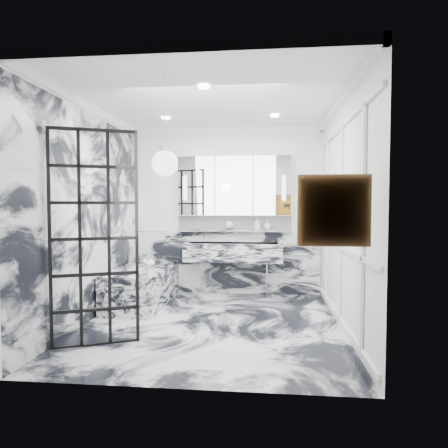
# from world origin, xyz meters

# --- Properties ---
(floor) EXTENTS (3.60, 3.60, 0.00)m
(floor) POSITION_xyz_m (0.00, 0.00, 0.00)
(floor) COLOR silver
(floor) RESTS_ON ground
(ceiling) EXTENTS (3.60, 3.60, 0.00)m
(ceiling) POSITION_xyz_m (0.00, 0.00, 2.80)
(ceiling) COLOR white
(ceiling) RESTS_ON wall_back
(wall_back) EXTENTS (3.60, 0.00, 3.60)m
(wall_back) POSITION_xyz_m (0.00, 1.80, 1.40)
(wall_back) COLOR white
(wall_back) RESTS_ON floor
(wall_front) EXTENTS (3.60, 0.00, 3.60)m
(wall_front) POSITION_xyz_m (0.00, -1.80, 1.40)
(wall_front) COLOR white
(wall_front) RESTS_ON floor
(wall_left) EXTENTS (0.00, 3.60, 3.60)m
(wall_left) POSITION_xyz_m (-1.60, 0.00, 1.40)
(wall_left) COLOR white
(wall_left) RESTS_ON floor
(wall_right) EXTENTS (0.00, 3.60, 3.60)m
(wall_right) POSITION_xyz_m (1.60, 0.00, 1.40)
(wall_right) COLOR white
(wall_right) RESTS_ON floor
(marble_clad_back) EXTENTS (3.18, 0.05, 1.05)m
(marble_clad_back) POSITION_xyz_m (0.00, 1.78, 0.53)
(marble_clad_back) COLOR silver
(marble_clad_back) RESTS_ON floor
(marble_clad_left) EXTENTS (0.02, 3.56, 2.68)m
(marble_clad_left) POSITION_xyz_m (-1.59, 0.00, 1.34)
(marble_clad_left) COLOR silver
(marble_clad_left) RESTS_ON floor
(panel_molding) EXTENTS (0.03, 3.40, 2.30)m
(panel_molding) POSITION_xyz_m (1.58, 0.00, 1.30)
(panel_molding) COLOR white
(panel_molding) RESTS_ON floor
(soap_bottle_a) EXTENTS (0.10, 0.10, 0.20)m
(soap_bottle_a) POSITION_xyz_m (0.54, 1.71, 1.19)
(soap_bottle_a) COLOR #8C5919
(soap_bottle_a) RESTS_ON ledge
(soap_bottle_b) EXTENTS (0.10, 0.10, 0.19)m
(soap_bottle_b) POSITION_xyz_m (0.55, 1.71, 1.18)
(soap_bottle_b) COLOR #4C4C51
(soap_bottle_b) RESTS_ON ledge
(soap_bottle_c) EXTENTS (0.14, 0.14, 0.15)m
(soap_bottle_c) POSITION_xyz_m (0.71, 1.71, 1.17)
(soap_bottle_c) COLOR silver
(soap_bottle_c) RESTS_ON ledge
(face_pot) EXTENTS (0.13, 0.13, 0.13)m
(face_pot) POSITION_xyz_m (0.07, 1.71, 1.17)
(face_pot) COLOR white
(face_pot) RESTS_ON ledge
(amber_bottle) EXTENTS (0.04, 0.04, 0.10)m
(amber_bottle) POSITION_xyz_m (0.52, 1.71, 1.14)
(amber_bottle) COLOR #8C5919
(amber_bottle) RESTS_ON ledge
(flower_vase) EXTENTS (0.08, 0.08, 0.12)m
(flower_vase) POSITION_xyz_m (-0.84, 0.09, 0.61)
(flower_vase) COLOR silver
(flower_vase) RESTS_ON bathtub
(crittall_door) EXTENTS (0.83, 0.38, 2.29)m
(crittall_door) POSITION_xyz_m (-1.13, -0.88, 1.14)
(crittall_door) COLOR black
(crittall_door) RESTS_ON floor
(artwork) EXTENTS (0.46, 0.04, 0.46)m
(artwork) POSITION_xyz_m (1.20, -1.76, 1.46)
(artwork) COLOR gold
(artwork) RESTS_ON wall_front
(pendant_light) EXTENTS (0.24, 0.24, 0.24)m
(pendant_light) POSITION_xyz_m (-0.27, -1.26, 1.89)
(pendant_light) COLOR white
(pendant_light) RESTS_ON ceiling
(trough_sink) EXTENTS (1.60, 0.45, 0.30)m
(trough_sink) POSITION_xyz_m (0.15, 1.55, 0.73)
(trough_sink) COLOR silver
(trough_sink) RESTS_ON wall_back
(ledge) EXTENTS (1.90, 0.14, 0.04)m
(ledge) POSITION_xyz_m (0.15, 1.72, 1.07)
(ledge) COLOR silver
(ledge) RESTS_ON wall_back
(subway_tile) EXTENTS (1.90, 0.03, 0.23)m
(subway_tile) POSITION_xyz_m (0.15, 1.78, 1.21)
(subway_tile) COLOR white
(subway_tile) RESTS_ON wall_back
(mirror_cabinet) EXTENTS (1.90, 0.16, 1.00)m
(mirror_cabinet) POSITION_xyz_m (0.15, 1.73, 1.82)
(mirror_cabinet) COLOR white
(mirror_cabinet) RESTS_ON wall_back
(sconce_left) EXTENTS (0.07, 0.07, 0.40)m
(sconce_left) POSITION_xyz_m (-0.67, 1.63, 1.78)
(sconce_left) COLOR white
(sconce_left) RESTS_ON mirror_cabinet
(sconce_right) EXTENTS (0.07, 0.07, 0.40)m
(sconce_right) POSITION_xyz_m (0.97, 1.63, 1.78)
(sconce_right) COLOR white
(sconce_right) RESTS_ON mirror_cabinet
(bathtub) EXTENTS (0.75, 1.65, 0.55)m
(bathtub) POSITION_xyz_m (-1.18, 0.90, 0.28)
(bathtub) COLOR silver
(bathtub) RESTS_ON floor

